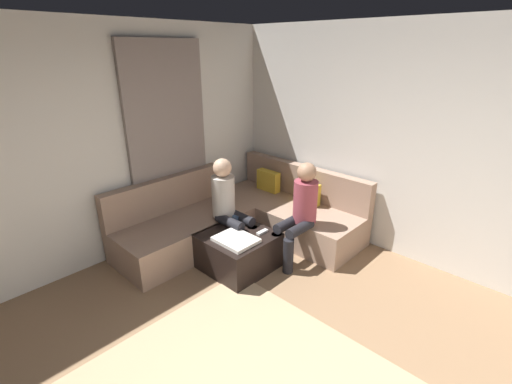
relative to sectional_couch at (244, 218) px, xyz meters
The scene contains 10 objects.
wall_back 2.57m from the sectional_couch, 27.05° to the left, with size 6.00×0.12×2.70m, color silver.
wall_left 2.33m from the sectional_couch, 114.60° to the right, with size 0.12×6.00×2.70m, color silver.
curtain_panel 1.36m from the sectional_couch, 142.74° to the right, with size 0.06×1.10×2.50m, color gray.
sectional_couch is the anchor object (origin of this frame).
ottoman 0.72m from the sectional_couch, 50.81° to the right, with size 0.76×0.76×0.42m, color black.
folded_blanket 0.89m from the sectional_couch, 50.70° to the right, with size 0.44×0.36×0.04m, color white.
coffee_mug 0.48m from the sectional_couch, 58.19° to the right, with size 0.08×0.08×0.10m, color #334C72.
game_remote 0.73m from the sectional_couch, 27.94° to the right, with size 0.05×0.15×0.02m, color white.
person_on_couch_back 0.94m from the sectional_couch, ahead, with size 0.30×0.60×1.20m.
person_on_couch_side 0.57m from the sectional_couch, 69.77° to the right, with size 0.60×0.30×1.20m.
Camera 1 is at (1.01, -1.15, 2.40)m, focal length 25.24 mm.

